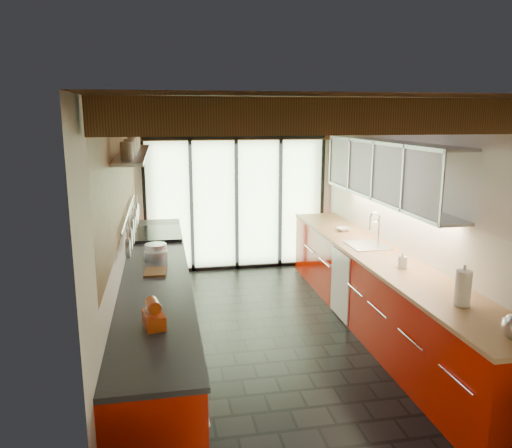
# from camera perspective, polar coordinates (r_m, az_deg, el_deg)

# --- Properties ---
(ground) EXTENTS (5.50, 5.50, 0.00)m
(ground) POSITION_cam_1_polar(r_m,az_deg,el_deg) (5.85, 1.88, -12.85)
(ground) COLOR black
(ground) RESTS_ON ground
(room_shell) EXTENTS (5.50, 5.50, 5.50)m
(room_shell) POSITION_cam_1_polar(r_m,az_deg,el_deg) (5.36, 2.00, 3.37)
(room_shell) COLOR silver
(room_shell) RESTS_ON ground
(ceiling_beams) EXTENTS (3.14, 5.06, 4.90)m
(ceiling_beams) POSITION_cam_1_polar(r_m,az_deg,el_deg) (5.66, 1.20, 12.07)
(ceiling_beams) COLOR #593316
(ceiling_beams) RESTS_ON ground
(glass_door) EXTENTS (2.95, 0.10, 2.90)m
(glass_door) POSITION_cam_1_polar(r_m,az_deg,el_deg) (7.98, -2.27, 6.37)
(glass_door) COLOR #C6EAAD
(glass_door) RESTS_ON ground
(left_counter) EXTENTS (0.68, 5.00, 0.92)m
(left_counter) POSITION_cam_1_polar(r_m,az_deg,el_deg) (5.55, -11.23, -9.35)
(left_counter) COLOR #B11300
(left_counter) RESTS_ON ground
(range_stove) EXTENTS (0.66, 0.90, 0.97)m
(range_stove) POSITION_cam_1_polar(r_m,az_deg,el_deg) (6.91, -11.18, -4.88)
(range_stove) COLOR silver
(range_stove) RESTS_ON ground
(right_counter) EXTENTS (0.68, 5.00, 0.92)m
(right_counter) POSITION_cam_1_polar(r_m,az_deg,el_deg) (6.06, 13.85, -7.58)
(right_counter) COLOR #B11300
(right_counter) RESTS_ON ground
(sink_assembly) EXTENTS (0.45, 0.52, 0.43)m
(sink_assembly) POSITION_cam_1_polar(r_m,az_deg,el_deg) (6.27, 12.70, -2.08)
(sink_assembly) COLOR silver
(sink_assembly) RESTS_ON right_counter
(upper_cabinets_right) EXTENTS (0.34, 3.00, 3.00)m
(upper_cabinets_right) POSITION_cam_1_polar(r_m,az_deg,el_deg) (6.08, 14.71, 5.91)
(upper_cabinets_right) COLOR silver
(upper_cabinets_right) RESTS_ON ground
(left_wall_fixtures) EXTENTS (0.28, 2.60, 0.96)m
(left_wall_fixtures) POSITION_cam_1_polar(r_m,az_deg,el_deg) (5.51, -13.84, 4.64)
(left_wall_fixtures) COLOR silver
(left_wall_fixtures) RESTS_ON ground
(stand_mixer) EXTENTS (0.19, 0.27, 0.23)m
(stand_mixer) POSITION_cam_1_polar(r_m,az_deg,el_deg) (3.91, -11.61, -10.16)
(stand_mixer) COLOR #C6400F
(stand_mixer) RESTS_ON left_counter
(pot_large) EXTENTS (0.28, 0.28, 0.15)m
(pot_large) POSITION_cam_1_polar(r_m,az_deg,el_deg) (5.72, -11.39, -3.01)
(pot_large) COLOR silver
(pot_large) RESTS_ON left_counter
(pot_small) EXTENTS (0.32, 0.32, 0.10)m
(pot_small) POSITION_cam_1_polar(r_m,az_deg,el_deg) (5.65, -11.38, -3.51)
(pot_small) COLOR silver
(pot_small) RESTS_ON left_counter
(cutting_board) EXTENTS (0.24, 0.32, 0.03)m
(cutting_board) POSITION_cam_1_polar(r_m,az_deg,el_deg) (5.18, -11.41, -5.40)
(cutting_board) COLOR brown
(cutting_board) RESTS_ON left_counter
(paper_towel) EXTENTS (0.15, 0.15, 0.36)m
(paper_towel) POSITION_cam_1_polar(r_m,az_deg,el_deg) (4.54, 22.58, -6.82)
(paper_towel) COLOR white
(paper_towel) RESTS_ON right_counter
(soap_bottle) EXTENTS (0.11, 0.11, 0.19)m
(soap_bottle) POSITION_cam_1_polar(r_m,az_deg,el_deg) (5.44, 16.42, -3.90)
(soap_bottle) COLOR silver
(soap_bottle) RESTS_ON right_counter
(bowl) EXTENTS (0.20, 0.20, 0.05)m
(bowl) POSITION_cam_1_polar(r_m,az_deg,el_deg) (7.00, 9.94, -0.60)
(bowl) COLOR silver
(bowl) RESTS_ON right_counter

